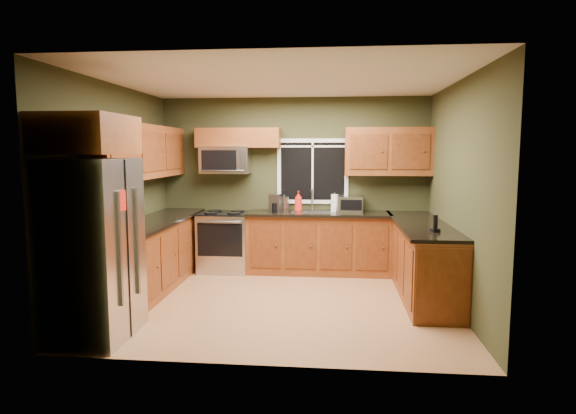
% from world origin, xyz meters
% --- Properties ---
extents(floor, '(4.20, 4.20, 0.00)m').
position_xyz_m(floor, '(0.00, 0.00, 0.00)').
color(floor, '#A87349').
rests_on(floor, ground).
extents(ceiling, '(4.20, 4.20, 0.00)m').
position_xyz_m(ceiling, '(0.00, 0.00, 2.70)').
color(ceiling, white).
rests_on(ceiling, back_wall).
extents(back_wall, '(4.20, 0.00, 4.20)m').
position_xyz_m(back_wall, '(0.00, 1.80, 1.35)').
color(back_wall, '#34371D').
rests_on(back_wall, ground).
extents(front_wall, '(4.20, 0.00, 4.20)m').
position_xyz_m(front_wall, '(0.00, -1.80, 1.35)').
color(front_wall, '#34371D').
rests_on(front_wall, ground).
extents(left_wall, '(0.00, 3.60, 3.60)m').
position_xyz_m(left_wall, '(-2.10, 0.00, 1.35)').
color(left_wall, '#34371D').
rests_on(left_wall, ground).
extents(right_wall, '(0.00, 3.60, 3.60)m').
position_xyz_m(right_wall, '(2.10, 0.00, 1.35)').
color(right_wall, '#34371D').
rests_on(right_wall, ground).
extents(window, '(1.12, 0.03, 1.02)m').
position_xyz_m(window, '(0.30, 1.78, 1.55)').
color(window, white).
rests_on(window, back_wall).
extents(base_cabinets_left, '(0.60, 2.65, 0.90)m').
position_xyz_m(base_cabinets_left, '(-1.80, 0.48, 0.45)').
color(base_cabinets_left, brown).
rests_on(base_cabinets_left, ground).
extents(countertop_left, '(0.65, 2.65, 0.04)m').
position_xyz_m(countertop_left, '(-1.78, 0.48, 0.92)').
color(countertop_left, black).
rests_on(countertop_left, base_cabinets_left).
extents(base_cabinets_back, '(2.17, 0.60, 0.90)m').
position_xyz_m(base_cabinets_back, '(0.42, 1.50, 0.45)').
color(base_cabinets_back, brown).
rests_on(base_cabinets_back, ground).
extents(countertop_back, '(2.17, 0.65, 0.04)m').
position_xyz_m(countertop_back, '(0.42, 1.48, 0.92)').
color(countertop_back, black).
rests_on(countertop_back, base_cabinets_back).
extents(base_cabinets_peninsula, '(0.60, 2.52, 0.90)m').
position_xyz_m(base_cabinets_peninsula, '(1.80, 0.54, 0.45)').
color(base_cabinets_peninsula, brown).
rests_on(base_cabinets_peninsula, ground).
extents(countertop_peninsula, '(0.65, 2.50, 0.04)m').
position_xyz_m(countertop_peninsula, '(1.78, 0.55, 0.92)').
color(countertop_peninsula, black).
rests_on(countertop_peninsula, base_cabinets_peninsula).
extents(upper_cabinets_left, '(0.33, 2.65, 0.72)m').
position_xyz_m(upper_cabinets_left, '(-1.94, 0.48, 1.86)').
color(upper_cabinets_left, brown).
rests_on(upper_cabinets_left, left_wall).
extents(upper_cabinets_back_left, '(1.30, 0.33, 0.30)m').
position_xyz_m(upper_cabinets_back_left, '(-0.85, 1.64, 2.07)').
color(upper_cabinets_back_left, brown).
rests_on(upper_cabinets_back_left, back_wall).
extents(upper_cabinets_back_right, '(1.30, 0.33, 0.72)m').
position_xyz_m(upper_cabinets_back_right, '(1.45, 1.64, 1.86)').
color(upper_cabinets_back_right, brown).
rests_on(upper_cabinets_back_right, back_wall).
extents(upper_cabinet_over_fridge, '(0.72, 0.90, 0.38)m').
position_xyz_m(upper_cabinet_over_fridge, '(-1.74, -1.30, 2.03)').
color(upper_cabinet_over_fridge, brown).
rests_on(upper_cabinet_over_fridge, left_wall).
extents(refrigerator, '(0.74, 0.90, 1.80)m').
position_xyz_m(refrigerator, '(-1.74, -1.30, 0.90)').
color(refrigerator, '#B7B7BC').
rests_on(refrigerator, ground).
extents(range, '(0.76, 0.69, 0.94)m').
position_xyz_m(range, '(-1.05, 1.47, 0.47)').
color(range, '#B7B7BC').
rests_on(range, ground).
extents(microwave, '(0.76, 0.41, 0.42)m').
position_xyz_m(microwave, '(-1.05, 1.61, 1.73)').
color(microwave, '#B7B7BC').
rests_on(microwave, back_wall).
extents(sink, '(0.60, 0.42, 0.36)m').
position_xyz_m(sink, '(0.30, 1.49, 0.95)').
color(sink, slate).
rests_on(sink, countertop_back).
extents(toaster_oven, '(0.40, 0.32, 0.24)m').
position_xyz_m(toaster_oven, '(0.90, 1.62, 1.06)').
color(toaster_oven, '#B7B7BC').
rests_on(toaster_oven, countertop_back).
extents(coffee_maker, '(0.20, 0.24, 0.28)m').
position_xyz_m(coffee_maker, '(-0.25, 1.45, 1.07)').
color(coffee_maker, slate).
rests_on(coffee_maker, countertop_back).
extents(kettle, '(0.17, 0.17, 0.27)m').
position_xyz_m(kettle, '(-0.13, 1.65, 1.06)').
color(kettle, '#B7B7BC').
rests_on(kettle, countertop_back).
extents(paper_towel_roll, '(0.13, 0.13, 0.29)m').
position_xyz_m(paper_towel_roll, '(0.65, 1.68, 1.07)').
color(paper_towel_roll, white).
rests_on(paper_towel_roll, countertop_back).
extents(soap_bottle_a, '(0.15, 0.15, 0.32)m').
position_xyz_m(soap_bottle_a, '(0.10, 1.55, 1.10)').
color(soap_bottle_a, red).
rests_on(soap_bottle_a, countertop_back).
extents(soap_bottle_b, '(0.08, 0.08, 0.18)m').
position_xyz_m(soap_bottle_b, '(0.64, 1.53, 1.03)').
color(soap_bottle_b, white).
rests_on(soap_bottle_b, countertop_back).
extents(cordless_phone, '(0.11, 0.11, 0.20)m').
position_xyz_m(cordless_phone, '(1.81, -0.17, 1.00)').
color(cordless_phone, black).
rests_on(cordless_phone, countertop_peninsula).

